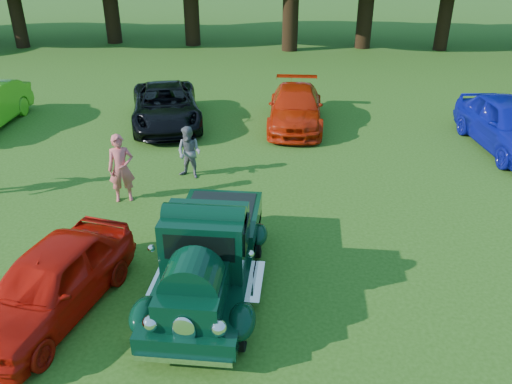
# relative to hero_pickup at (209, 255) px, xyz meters

# --- Properties ---
(ground) EXTENTS (120.00, 120.00, 0.00)m
(ground) POSITION_rel_hero_pickup_xyz_m (-0.34, -0.19, -0.76)
(ground) COLOR #274E12
(ground) RESTS_ON ground
(hero_pickup) EXTENTS (2.10, 4.51, 1.76)m
(hero_pickup) POSITION_rel_hero_pickup_xyz_m (0.00, 0.00, 0.00)
(hero_pickup) COLOR black
(hero_pickup) RESTS_ON ground
(red_convertible) EXTENTS (2.25, 4.03, 1.29)m
(red_convertible) POSITION_rel_hero_pickup_xyz_m (-2.68, -0.96, -0.12)
(red_convertible) COLOR #BB1108
(red_convertible) RESTS_ON ground
(back_car_black) EXTENTS (3.71, 5.53, 1.41)m
(back_car_black) POSITION_rel_hero_pickup_xyz_m (-3.33, 9.37, -0.06)
(back_car_black) COLOR black
(back_car_black) RESTS_ON ground
(back_car_orange) EXTENTS (1.97, 4.70, 1.35)m
(back_car_orange) POSITION_rel_hero_pickup_xyz_m (1.36, 9.73, -0.09)
(back_car_orange) COLOR #BD1F06
(back_car_orange) RESTS_ON ground
(back_car_blue) EXTENTS (2.63, 5.10, 1.66)m
(back_car_blue) POSITION_rel_hero_pickup_xyz_m (8.20, 8.12, 0.07)
(back_car_blue) COLOR #0E139E
(back_car_blue) RESTS_ON ground
(spectator_pink) EXTENTS (0.76, 0.62, 1.79)m
(spectator_pink) POSITION_rel_hero_pickup_xyz_m (-2.88, 3.41, 0.13)
(spectator_pink) COLOR #DB5A5C
(spectator_pink) RESTS_ON ground
(spectator_grey) EXTENTS (0.86, 0.76, 1.50)m
(spectator_grey) POSITION_rel_hero_pickup_xyz_m (-1.48, 4.96, -0.01)
(spectator_grey) COLOR slate
(spectator_grey) RESTS_ON ground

